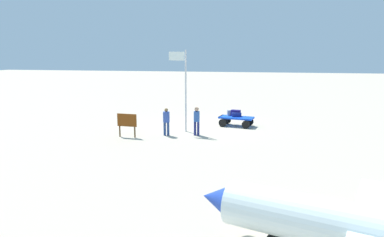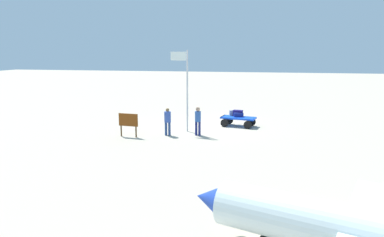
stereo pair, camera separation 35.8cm
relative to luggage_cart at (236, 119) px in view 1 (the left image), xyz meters
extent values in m
plane|color=#BAAD96|center=(1.62, 0.20, -0.44)|extent=(120.00, 120.00, 0.00)
cube|color=blue|center=(-0.02, 0.00, 0.11)|extent=(2.30, 1.38, 0.10)
cube|color=blue|center=(0.98, -0.20, 0.11)|extent=(0.26, 0.92, 0.10)
cylinder|color=black|center=(0.81, 0.35, -0.19)|extent=(0.52, 0.22, 0.50)
cylinder|color=black|center=(0.61, -0.64, -0.19)|extent=(0.52, 0.22, 0.50)
cylinder|color=black|center=(-0.66, 0.65, -0.19)|extent=(0.52, 0.22, 0.50)
cylinder|color=black|center=(-0.86, -0.34, -0.19)|extent=(0.52, 0.22, 0.50)
cube|color=gray|center=(0.04, -0.48, 0.31)|extent=(0.48, 0.34, 0.30)
cube|color=gray|center=(0.37, -0.53, 0.33)|extent=(0.53, 0.42, 0.35)
cube|color=navy|center=(0.04, -0.34, 0.35)|extent=(0.64, 0.44, 0.39)
cube|color=navy|center=(-0.01, -0.13, 0.28)|extent=(0.66, 0.52, 0.25)
cylinder|color=navy|center=(1.94, 3.02, -0.04)|extent=(0.14, 0.14, 0.81)
cylinder|color=navy|center=(2.14, 2.97, -0.04)|extent=(0.14, 0.14, 0.81)
cylinder|color=#2C55A4|center=(2.04, 2.99, 0.66)|extent=(0.40, 0.40, 0.59)
sphere|color=tan|center=(2.04, 2.99, 1.07)|extent=(0.25, 0.25, 0.25)
cylinder|color=navy|center=(3.62, 3.31, -0.06)|extent=(0.14, 0.14, 0.77)
cylinder|color=navy|center=(3.82, 3.31, -0.06)|extent=(0.14, 0.14, 0.77)
cylinder|color=#314EA4|center=(3.72, 3.31, 0.63)|extent=(0.39, 0.39, 0.60)
sphere|color=olive|center=(3.72, 3.31, 1.03)|extent=(0.20, 0.20, 0.20)
cylinder|color=white|center=(-3.83, 15.12, 0.55)|extent=(6.68, 3.21, 1.10)
cone|color=#2140AC|center=(-0.38, 13.93, 0.55)|extent=(1.17, 1.23, 0.99)
cube|color=white|center=(-3.83, 15.12, 0.66)|extent=(2.95, 5.91, 0.12)
cylinder|color=silver|center=(2.84, 2.08, 1.95)|extent=(0.10, 0.10, 4.79)
cube|color=white|center=(3.38, 2.08, 3.99)|extent=(0.96, 0.23, 0.50)
cylinder|color=#4C3319|center=(5.32, 4.12, -0.14)|extent=(0.08, 0.08, 0.61)
cylinder|color=#4C3319|center=(6.23, 4.03, -0.14)|extent=(0.08, 0.08, 0.61)
cube|color=brown|center=(5.78, 4.08, 0.52)|extent=(1.15, 0.17, 0.71)
camera|label=1|loc=(-1.24, 22.57, 4.29)|focal=33.52mm
camera|label=2|loc=(-1.60, 22.50, 4.29)|focal=33.52mm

